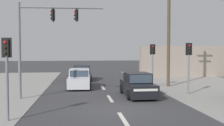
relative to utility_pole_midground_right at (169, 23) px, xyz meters
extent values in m
plane|color=#3A3A3D|center=(-5.51, -7.95, -5.34)|extent=(140.00, 140.00, 0.00)
cube|color=silver|center=(-5.51, -9.95, -5.34)|extent=(0.20, 2.40, 0.01)
cube|color=silver|center=(-5.51, -4.95, -5.34)|extent=(0.20, 2.40, 0.01)
cube|color=silver|center=(-5.51, 0.05, -5.34)|extent=(0.20, 2.40, 0.01)
cylinder|color=brown|center=(0.00, 0.00, -0.24)|extent=(0.26, 0.26, 10.20)
cylinder|color=slate|center=(-11.11, -4.40, -2.34)|extent=(0.18, 0.18, 6.00)
cylinder|color=slate|center=(-8.51, -4.49, 0.36)|extent=(5.20, 0.29, 0.11)
cube|color=black|center=(-9.03, -4.48, -0.09)|extent=(0.21, 0.27, 0.68)
cube|color=black|center=(-9.03, -4.48, -0.09)|extent=(0.06, 0.44, 0.84)
sphere|color=red|center=(-9.15, -4.47, 0.13)|extent=(0.13, 0.13, 0.13)
sphere|color=black|center=(-9.15, -4.47, -0.09)|extent=(0.13, 0.13, 0.13)
sphere|color=black|center=(-9.15, -4.47, -0.31)|extent=(0.13, 0.13, 0.13)
cube|color=black|center=(-7.57, -4.53, -0.09)|extent=(0.21, 0.27, 0.68)
cube|color=black|center=(-7.57, -4.53, -0.09)|extent=(0.06, 0.44, 0.84)
sphere|color=red|center=(-7.69, -4.52, 0.13)|extent=(0.13, 0.13, 0.13)
sphere|color=black|center=(-7.69, -4.52, -0.09)|extent=(0.13, 0.13, 0.13)
sphere|color=black|center=(-7.69, -4.52, -0.31)|extent=(0.13, 0.13, 0.13)
cylinder|color=slate|center=(0.04, -4.04, -3.94)|extent=(0.12, 0.12, 2.80)
cube|color=black|center=(0.04, -4.04, -2.20)|extent=(0.28, 0.22, 0.68)
cube|color=black|center=(0.04, -4.04, -2.20)|extent=(0.44, 0.08, 0.84)
sphere|color=red|center=(0.03, -4.16, -1.98)|extent=(0.13, 0.13, 0.13)
sphere|color=black|center=(0.03, -4.16, -2.20)|extent=(0.13, 0.13, 0.13)
sphere|color=black|center=(0.03, -4.16, -2.42)|extent=(0.13, 0.13, 0.13)
cylinder|color=slate|center=(-10.46, -9.70, -3.94)|extent=(0.12, 0.12, 2.80)
cube|color=black|center=(-10.46, -9.70, -2.20)|extent=(0.30, 0.25, 0.68)
cube|color=black|center=(-10.46, -9.70, -2.20)|extent=(0.44, 0.14, 0.84)
sphere|color=red|center=(-10.49, -9.82, -1.98)|extent=(0.13, 0.13, 0.13)
sphere|color=black|center=(-10.49, -9.82, -2.20)|extent=(0.13, 0.13, 0.13)
sphere|color=black|center=(-10.49, -9.82, -2.42)|extent=(0.13, 0.13, 0.13)
cylinder|color=slate|center=(-1.47, -0.35, -3.94)|extent=(0.12, 0.12, 2.80)
cube|color=black|center=(-1.47, -0.35, -2.20)|extent=(0.28, 0.23, 0.68)
cube|color=black|center=(-1.47, -0.35, -2.20)|extent=(0.44, 0.09, 0.84)
sphere|color=red|center=(-1.48, -0.47, -1.98)|extent=(0.13, 0.13, 0.13)
sphere|color=black|center=(-1.48, -0.47, -2.20)|extent=(0.13, 0.13, 0.13)
sphere|color=black|center=(-1.48, -0.47, -2.42)|extent=(0.13, 0.13, 0.13)
cube|color=#A39384|center=(5.49, 8.05, -3.54)|extent=(12.00, 1.00, 3.60)
cube|color=silver|center=(-7.42, 0.23, -4.80)|extent=(1.90, 4.28, 0.80)
cube|color=silver|center=(-7.42, 0.18, -4.09)|extent=(1.65, 1.97, 0.62)
cube|color=#384756|center=(-7.38, 1.14, -4.09)|extent=(1.44, 0.13, 0.53)
cube|color=#384756|center=(-7.47, -0.79, -4.09)|extent=(1.41, 0.13, 0.50)
cube|color=white|center=(-7.32, 2.34, -4.62)|extent=(1.45, 0.11, 0.14)
cylinder|color=black|center=(-8.21, 1.57, -5.02)|extent=(0.22, 0.65, 0.64)
cylinder|color=black|center=(-6.51, 1.49, -5.02)|extent=(0.22, 0.65, 0.64)
cylinder|color=black|center=(-8.33, -1.03, -5.02)|extent=(0.22, 0.65, 0.64)
cylinder|color=black|center=(-6.63, -1.12, -5.02)|extent=(0.22, 0.65, 0.64)
cube|color=black|center=(-3.59, -4.26, -4.80)|extent=(1.72, 4.21, 0.80)
cube|color=black|center=(-3.59, -4.21, -4.09)|extent=(1.57, 1.91, 0.62)
cube|color=#384756|center=(-3.58, -5.18, -4.09)|extent=(1.44, 0.07, 0.53)
cube|color=#384756|center=(-3.59, -3.24, -4.09)|extent=(1.40, 0.07, 0.50)
cube|color=white|center=(-3.58, -6.38, -4.62)|extent=(1.45, 0.05, 0.14)
cylinder|color=black|center=(-2.73, -5.56, -5.02)|extent=(0.19, 0.64, 0.64)
cylinder|color=black|center=(-4.43, -5.57, -5.02)|extent=(0.19, 0.64, 0.64)
cylinder|color=black|center=(-2.75, -2.95, -5.02)|extent=(0.19, 0.64, 0.64)
cylinder|color=black|center=(-4.45, -2.96, -5.02)|extent=(0.19, 0.64, 0.64)
cube|color=black|center=(-7.17, 5.92, -4.80)|extent=(1.79, 4.24, 0.80)
cube|color=black|center=(-7.17, 5.87, -4.09)|extent=(1.60, 1.93, 0.62)
cube|color=#384756|center=(-7.15, 6.84, -4.09)|extent=(1.44, 0.09, 0.53)
cube|color=#384756|center=(-7.19, 4.90, -4.09)|extent=(1.40, 0.09, 0.50)
cube|color=white|center=(-7.12, 8.04, -4.62)|extent=(1.45, 0.07, 0.14)
cylinder|color=black|center=(-7.99, 7.24, -5.02)|extent=(0.20, 0.64, 0.64)
cylinder|color=black|center=(-6.29, 7.20, -5.02)|extent=(0.20, 0.64, 0.64)
cylinder|color=black|center=(-8.04, 4.64, -5.02)|extent=(0.20, 0.64, 0.64)
cylinder|color=black|center=(-6.34, 4.60, -5.02)|extent=(0.20, 0.64, 0.64)
camera|label=1|loc=(-7.40, -21.22, -2.35)|focal=42.00mm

